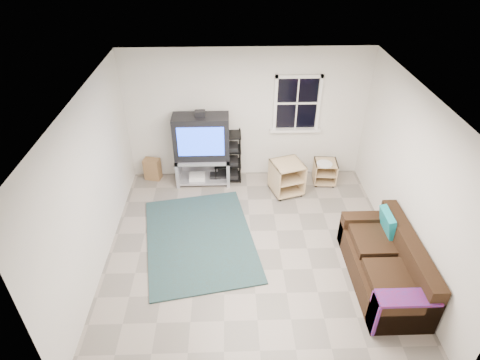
{
  "coord_description": "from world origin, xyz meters",
  "views": [
    {
      "loc": [
        -0.34,
        -4.73,
        4.56
      ],
      "look_at": [
        -0.18,
        0.4,
        1.09
      ],
      "focal_mm": 30.0,
      "sensor_mm": 36.0,
      "label": 1
    }
  ],
  "objects_px": {
    "tv_unit": "(202,144)",
    "sofa": "(386,266)",
    "side_table_left": "(286,176)",
    "side_table_right": "(325,170)",
    "av_rack": "(228,159)"
  },
  "relations": [
    {
      "from": "tv_unit",
      "to": "sofa",
      "type": "height_order",
      "value": "tv_unit"
    },
    {
      "from": "side_table_left",
      "to": "side_table_right",
      "type": "bearing_deg",
      "value": 19.48
    },
    {
      "from": "tv_unit",
      "to": "side_table_left",
      "type": "height_order",
      "value": "tv_unit"
    },
    {
      "from": "tv_unit",
      "to": "sofa",
      "type": "bearing_deg",
      "value": -44.67
    },
    {
      "from": "sofa",
      "to": "av_rack",
      "type": "bearing_deg",
      "value": 129.01
    },
    {
      "from": "av_rack",
      "to": "side_table_left",
      "type": "xyz_separation_m",
      "value": [
        1.11,
        -0.46,
        -0.11
      ]
    },
    {
      "from": "av_rack",
      "to": "side_table_left",
      "type": "height_order",
      "value": "av_rack"
    },
    {
      "from": "av_rack",
      "to": "side_table_right",
      "type": "height_order",
      "value": "av_rack"
    },
    {
      "from": "tv_unit",
      "to": "side_table_right",
      "type": "height_order",
      "value": "tv_unit"
    },
    {
      "from": "tv_unit",
      "to": "av_rack",
      "type": "distance_m",
      "value": 0.63
    },
    {
      "from": "tv_unit",
      "to": "side_table_right",
      "type": "relative_size",
      "value": 3.11
    },
    {
      "from": "side_table_right",
      "to": "side_table_left",
      "type": "bearing_deg",
      "value": -160.52
    },
    {
      "from": "tv_unit",
      "to": "side_table_left",
      "type": "xyz_separation_m",
      "value": [
        1.59,
        -0.39,
        -0.5
      ]
    },
    {
      "from": "av_rack",
      "to": "side_table_right",
      "type": "xyz_separation_m",
      "value": [
        1.92,
        -0.18,
        -0.18
      ]
    },
    {
      "from": "tv_unit",
      "to": "side_table_left",
      "type": "distance_m",
      "value": 1.72
    }
  ]
}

